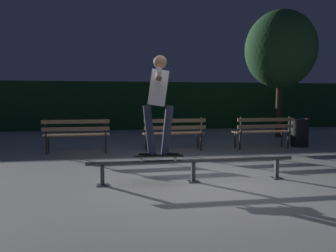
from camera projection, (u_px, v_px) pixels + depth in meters
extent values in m
plane|color=#ADAAA8|center=(195.00, 183.00, 5.20)|extent=(90.00, 90.00, 0.00)
cube|color=#193D1E|center=(142.00, 106.00, 15.07)|extent=(24.00, 1.20, 2.13)
cylinder|color=#47474C|center=(193.00, 161.00, 5.27)|extent=(3.40, 0.06, 0.06)
cube|color=#47474C|center=(102.00, 176.00, 5.06)|extent=(0.06, 0.06, 0.31)
cube|color=#47474C|center=(103.00, 185.00, 5.07)|extent=(0.18, 0.18, 0.01)
cube|color=#47474C|center=(193.00, 172.00, 5.29)|extent=(0.06, 0.06, 0.31)
cube|color=#47474C|center=(193.00, 181.00, 5.30)|extent=(0.18, 0.18, 0.01)
cube|color=#47474C|center=(276.00, 169.00, 5.52)|extent=(0.06, 0.06, 0.31)
cube|color=#47474C|center=(276.00, 178.00, 5.53)|extent=(0.18, 0.18, 0.01)
cube|color=black|center=(158.00, 155.00, 5.17)|extent=(0.80, 0.29, 0.02)
cube|color=black|center=(158.00, 155.00, 5.17)|extent=(0.78, 0.28, 0.00)
cube|color=#9E9EA3|center=(175.00, 156.00, 5.19)|extent=(0.07, 0.17, 0.02)
cube|color=#9E9EA3|center=(142.00, 156.00, 5.16)|extent=(0.07, 0.17, 0.02)
cylinder|color=beige|center=(175.00, 159.00, 5.11)|extent=(0.06, 0.04, 0.05)
cylinder|color=beige|center=(175.00, 157.00, 5.27)|extent=(0.06, 0.04, 0.05)
cylinder|color=beige|center=(141.00, 159.00, 5.09)|extent=(0.06, 0.04, 0.05)
cylinder|color=beige|center=(142.00, 158.00, 5.25)|extent=(0.06, 0.04, 0.05)
cube|color=black|center=(170.00, 154.00, 5.18)|extent=(0.27, 0.13, 0.03)
cube|color=black|center=(147.00, 154.00, 5.16)|extent=(0.27, 0.13, 0.03)
cylinder|color=#282D42|center=(167.00, 130.00, 5.15)|extent=(0.22, 0.15, 0.79)
cylinder|color=#282D42|center=(149.00, 130.00, 5.14)|extent=(0.22, 0.15, 0.79)
cube|color=silver|center=(158.00, 88.00, 5.09)|extent=(0.37, 0.40, 0.57)
cylinder|color=silver|center=(159.00, 76.00, 4.70)|extent=(0.16, 0.61, 0.21)
cylinder|color=silver|center=(158.00, 79.00, 5.45)|extent=(0.16, 0.61, 0.21)
sphere|color=brown|center=(159.00, 78.00, 4.42)|extent=(0.09, 0.09, 0.09)
sphere|color=brown|center=(158.00, 83.00, 5.74)|extent=(0.09, 0.09, 0.09)
sphere|color=brown|center=(160.00, 62.00, 5.06)|extent=(0.21, 0.21, 0.21)
cube|color=#282623|center=(106.00, 143.00, 8.44)|extent=(0.04, 0.04, 0.44)
cube|color=#282623|center=(106.00, 144.00, 8.13)|extent=(0.04, 0.04, 0.44)
cube|color=#282623|center=(106.00, 127.00, 8.05)|extent=(0.04, 0.04, 0.44)
cube|color=#282623|center=(48.00, 144.00, 8.16)|extent=(0.04, 0.04, 0.44)
cube|color=#282623|center=(46.00, 146.00, 7.85)|extent=(0.04, 0.04, 0.44)
cube|color=#282623|center=(46.00, 128.00, 7.77)|extent=(0.04, 0.04, 0.44)
cube|color=#937551|center=(77.00, 134.00, 8.26)|extent=(1.60, 0.16, 0.04)
cube|color=#937551|center=(77.00, 135.00, 8.12)|extent=(1.60, 0.16, 0.04)
cube|color=#937551|center=(76.00, 135.00, 7.99)|extent=(1.60, 0.16, 0.04)
cube|color=#937551|center=(76.00, 129.00, 7.91)|extent=(1.60, 0.10, 0.09)
cube|color=#937551|center=(76.00, 122.00, 7.89)|extent=(1.60, 0.10, 0.09)
cube|color=#282623|center=(198.00, 141.00, 8.83)|extent=(0.04, 0.04, 0.44)
cube|color=#282623|center=(201.00, 142.00, 8.52)|extent=(0.04, 0.04, 0.44)
cube|color=#282623|center=(202.00, 126.00, 8.44)|extent=(0.04, 0.04, 0.44)
cube|color=#282623|center=(146.00, 142.00, 8.55)|extent=(0.04, 0.04, 0.44)
cube|color=#282623|center=(148.00, 144.00, 8.24)|extent=(0.04, 0.04, 0.44)
cube|color=#282623|center=(148.00, 127.00, 8.16)|extent=(0.04, 0.04, 0.44)
cube|color=#937551|center=(172.00, 133.00, 8.65)|extent=(1.60, 0.16, 0.04)
cube|color=#937551|center=(174.00, 133.00, 8.52)|extent=(1.60, 0.16, 0.04)
cube|color=#937551|center=(175.00, 134.00, 8.38)|extent=(1.60, 0.16, 0.04)
cube|color=#937551|center=(175.00, 128.00, 8.30)|extent=(1.60, 0.10, 0.09)
cube|color=#937551|center=(175.00, 121.00, 8.28)|extent=(1.60, 0.10, 0.09)
cube|color=#282623|center=(282.00, 139.00, 9.22)|extent=(0.04, 0.04, 0.44)
cube|color=#282623|center=(288.00, 140.00, 8.91)|extent=(0.04, 0.04, 0.44)
cube|color=#282623|center=(289.00, 125.00, 8.84)|extent=(0.04, 0.04, 0.44)
cube|color=#282623|center=(235.00, 140.00, 8.94)|extent=(0.04, 0.04, 0.44)
cube|color=#282623|center=(240.00, 142.00, 8.63)|extent=(0.04, 0.04, 0.44)
cube|color=#282623|center=(241.00, 125.00, 8.55)|extent=(0.04, 0.04, 0.44)
cube|color=#937551|center=(259.00, 131.00, 9.04)|extent=(1.60, 0.16, 0.04)
cube|color=#937551|center=(262.00, 132.00, 8.91)|extent=(1.60, 0.16, 0.04)
cube|color=#937551|center=(264.00, 132.00, 8.77)|extent=(1.60, 0.16, 0.04)
cube|color=#937551|center=(266.00, 126.00, 8.69)|extent=(1.60, 0.10, 0.09)
cube|color=#937551|center=(266.00, 120.00, 8.67)|extent=(1.60, 0.10, 0.09)
cylinder|color=#3D2D23|center=(279.00, 108.00, 11.58)|extent=(0.22, 0.22, 2.05)
ellipsoid|color=#234C28|center=(280.00, 49.00, 11.41)|extent=(2.45, 2.45, 2.70)
cylinder|color=black|center=(300.00, 133.00, 9.27)|extent=(0.48, 0.48, 0.78)
torus|color=black|center=(300.00, 119.00, 9.24)|extent=(0.52, 0.52, 0.04)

